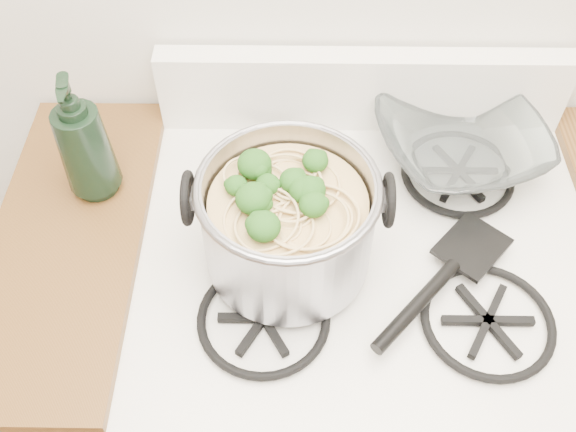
{
  "coord_description": "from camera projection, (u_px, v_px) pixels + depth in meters",
  "views": [
    {
      "loc": [
        -0.13,
        0.63,
        1.77
      ],
      "look_at": [
        -0.13,
        1.22,
        1.03
      ],
      "focal_mm": 40.0,
      "sensor_mm": 36.0,
      "label": 1
    }
  ],
  "objects": [
    {
      "name": "stock_pot",
      "position": [
        288.0,
        223.0,
        0.96
      ],
      "size": [
        0.3,
        0.27,
        0.18
      ],
      "color": "#9999A2",
      "rests_on": "gas_range"
    },
    {
      "name": "glass_bowl",
      "position": [
        458.0,
        149.0,
        1.16
      ],
      "size": [
        0.15,
        0.15,
        0.03
      ],
      "primitive_type": "imported",
      "rotation": [
        0.0,
        0.0,
        0.3
      ],
      "color": "white",
      "rests_on": "gas_range"
    },
    {
      "name": "bottle",
      "position": [
        82.0,
        138.0,
        1.04
      ],
      "size": [
        0.11,
        0.11,
        0.24
      ],
      "primitive_type": "imported",
      "rotation": [
        0.0,
        0.0,
        0.18
      ],
      "color": "black",
      "rests_on": "counter_left"
    },
    {
      "name": "gas_range",
      "position": [
        348.0,
        368.0,
        1.43
      ],
      "size": [
        0.76,
        0.66,
        0.92
      ],
      "color": "white",
      "rests_on": "ground"
    },
    {
      "name": "counter_left",
      "position": [
        122.0,
        359.0,
        1.42
      ],
      "size": [
        0.25,
        0.65,
        0.92
      ],
      "color": "silver",
      "rests_on": "ground"
    },
    {
      "name": "spatula",
      "position": [
        473.0,
        244.0,
        1.03
      ],
      "size": [
        0.42,
        0.42,
        0.02
      ],
      "primitive_type": null,
      "rotation": [
        0.0,
        0.0,
        -0.73
      ],
      "color": "black",
      "rests_on": "gas_range"
    }
  ]
}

